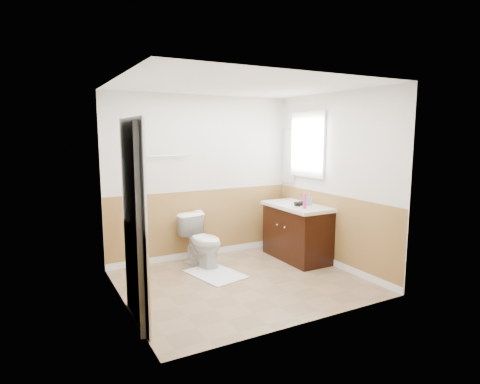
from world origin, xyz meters
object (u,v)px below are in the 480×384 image
toilet (202,241)px  lotion_bottle (305,201)px  vanity_cabinet (297,233)px  bath_mat (215,274)px  soap_dispenser (309,199)px

toilet → lotion_bottle: lotion_bottle is taller
vanity_cabinet → lotion_bottle: lotion_bottle is taller
toilet → bath_mat: 0.58m
toilet → soap_dispenser: (1.53, -0.52, 0.57)m
toilet → bath_mat: bearing=-102.7°
lotion_bottle → soap_dispenser: size_ratio=1.21×
vanity_cabinet → lotion_bottle: 0.64m
vanity_cabinet → soap_dispenser: soap_dispenser is taller
vanity_cabinet → bath_mat: bearing=-177.7°
bath_mat → soap_dispenser: size_ratio=4.42×
bath_mat → soap_dispenser: bearing=-2.3°
vanity_cabinet → lotion_bottle: size_ratio=5.00×
bath_mat → soap_dispenser: soap_dispenser is taller
toilet → lotion_bottle: size_ratio=3.39×
toilet → lotion_bottle: 1.60m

